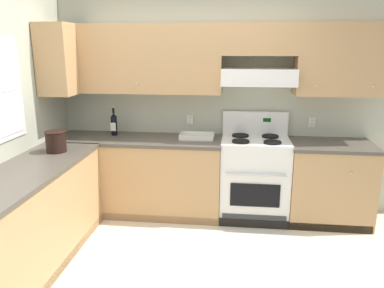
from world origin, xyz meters
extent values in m
plane|color=beige|center=(0.00, 0.00, 0.00)|extent=(7.04, 7.04, 0.00)
cube|color=#B7BAA3|center=(0.46, 1.62, 1.27)|extent=(4.68, 0.12, 2.55)
cube|color=tan|center=(-0.55, 1.38, 1.80)|extent=(1.86, 0.34, 0.76)
cube|color=tan|center=(1.66, 1.38, 1.80)|extent=(0.97, 0.34, 0.76)
cube|color=tan|center=(0.78, 1.38, 2.01)|extent=(0.80, 0.34, 0.34)
cube|color=white|center=(0.78, 1.34, 1.62)|extent=(0.80, 0.46, 0.17)
cube|color=white|center=(0.78, 1.12, 1.54)|extent=(0.80, 0.03, 0.04)
sphere|color=silver|center=(-0.55, 1.20, 1.54)|extent=(0.02, 0.02, 0.02)
sphere|color=silver|center=(1.38, 1.20, 1.54)|extent=(0.02, 0.02, 0.02)
sphere|color=silver|center=(1.95, 1.20, 1.54)|extent=(0.02, 0.02, 0.02)
cube|color=silver|center=(0.00, 1.55, 1.08)|extent=(0.08, 0.01, 0.12)
cube|color=silver|center=(0.00, 1.54, 1.10)|extent=(0.03, 0.00, 0.03)
cube|color=silver|center=(0.00, 1.54, 1.06)|extent=(0.03, 0.00, 0.03)
cube|color=silver|center=(1.43, 1.55, 1.08)|extent=(0.08, 0.01, 0.12)
cube|color=silver|center=(1.43, 1.54, 1.10)|extent=(0.03, 0.00, 0.03)
cube|color=silver|center=(1.43, 1.54, 1.06)|extent=(0.03, 0.00, 0.03)
cube|color=tan|center=(-1.38, 1.20, 1.80)|extent=(0.34, 0.64, 0.76)
cube|color=tan|center=(-0.57, 1.25, 0.44)|extent=(1.92, 0.61, 0.87)
cube|color=#51493F|center=(-0.57, 1.25, 0.89)|extent=(1.95, 0.63, 0.04)
cube|color=tan|center=(1.61, 1.25, 0.44)|extent=(0.89, 0.61, 0.87)
cube|color=#51493F|center=(1.61, 1.25, 0.89)|extent=(0.91, 0.63, 0.04)
cube|color=black|center=(0.26, 0.97, 0.04)|extent=(3.54, 0.06, 0.09)
sphere|color=silver|center=(-0.95, 0.93, 0.68)|extent=(0.03, 0.03, 0.03)
sphere|color=silver|center=(1.74, 0.93, 0.68)|extent=(0.03, 0.03, 0.03)
cube|color=tan|center=(-1.25, 0.00, 0.44)|extent=(0.61, 1.89, 0.87)
cube|color=#51493F|center=(-1.25, 0.00, 0.89)|extent=(0.63, 1.91, 0.04)
cube|color=black|center=(-0.97, 0.00, 0.04)|extent=(0.06, 1.85, 0.09)
cube|color=white|center=(0.78, 1.25, 0.46)|extent=(0.76, 0.58, 0.91)
cube|color=black|center=(0.78, 0.95, 0.38)|extent=(0.53, 0.01, 0.26)
cylinder|color=silver|center=(0.78, 0.93, 0.62)|extent=(0.65, 0.02, 0.02)
cube|color=#333333|center=(0.78, 0.96, 0.10)|extent=(0.70, 0.01, 0.11)
cube|color=white|center=(0.78, 1.25, 0.92)|extent=(0.76, 0.58, 0.02)
cube|color=white|center=(0.78, 1.52, 1.05)|extent=(0.76, 0.04, 0.29)
cube|color=#053F0C|center=(0.91, 1.50, 1.10)|extent=(0.09, 0.01, 0.04)
cylinder|color=black|center=(0.61, 1.11, 0.94)|extent=(0.19, 0.19, 0.02)
cylinder|color=black|center=(0.61, 1.11, 0.93)|extent=(0.07, 0.07, 0.01)
cylinder|color=black|center=(0.95, 1.11, 0.94)|extent=(0.19, 0.19, 0.02)
cylinder|color=black|center=(0.95, 1.11, 0.93)|extent=(0.07, 0.07, 0.01)
cylinder|color=black|center=(0.61, 1.39, 0.94)|extent=(0.19, 0.19, 0.02)
cylinder|color=black|center=(0.61, 1.39, 0.93)|extent=(0.07, 0.07, 0.01)
cylinder|color=black|center=(0.95, 1.39, 0.94)|extent=(0.19, 0.19, 0.02)
cylinder|color=black|center=(0.95, 1.39, 0.93)|extent=(0.07, 0.07, 0.01)
cylinder|color=white|center=(0.57, 1.50, 1.03)|extent=(0.04, 0.02, 0.04)
cylinder|color=white|center=(0.71, 1.50, 1.03)|extent=(0.04, 0.02, 0.04)
cylinder|color=white|center=(0.85, 1.50, 1.03)|extent=(0.04, 0.02, 0.04)
cylinder|color=white|center=(0.99, 1.50, 1.03)|extent=(0.04, 0.02, 0.04)
cylinder|color=black|center=(-0.89, 1.36, 1.02)|extent=(0.07, 0.07, 0.22)
cone|color=black|center=(-0.89, 1.36, 1.15)|extent=(0.07, 0.07, 0.04)
cylinder|color=black|center=(-0.89, 1.36, 1.22)|extent=(0.03, 0.03, 0.09)
cylinder|color=gold|center=(-0.89, 1.36, 1.25)|extent=(0.03, 0.03, 0.02)
cube|color=silver|center=(-0.89, 1.32, 1.02)|extent=(0.06, 0.00, 0.10)
cube|color=white|center=(0.11, 1.30, 0.92)|extent=(0.31, 0.18, 0.02)
cube|color=white|center=(0.11, 1.19, 0.94)|extent=(0.39, 0.01, 0.06)
cube|color=white|center=(0.11, 1.40, 0.94)|extent=(0.39, 0.01, 0.06)
cube|color=white|center=(-0.08, 1.30, 0.94)|extent=(0.01, 0.20, 0.06)
cube|color=white|center=(0.30, 1.30, 0.94)|extent=(0.01, 0.20, 0.06)
cylinder|color=black|center=(-1.24, 0.58, 1.02)|extent=(0.20, 0.20, 0.21)
torus|color=black|center=(-1.24, 0.58, 1.12)|extent=(0.21, 0.21, 0.01)
camera|label=1|loc=(0.54, -2.87, 1.94)|focal=35.02mm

